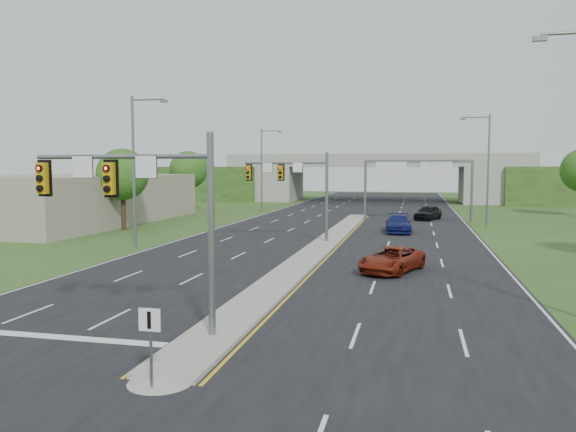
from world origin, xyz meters
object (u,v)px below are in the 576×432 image
(car_far_a, at_px, (392,259))
(signal_mast_near, at_px, (147,200))
(car_far_c, at_px, (428,212))
(sign_gantry, at_px, (416,173))
(overpass, at_px, (376,181))
(signal_mast_far, at_px, (298,182))
(car_far_b, at_px, (398,224))
(keep_right_sign, at_px, (150,334))

(car_far_a, bearing_deg, signal_mast_near, -97.58)
(signal_mast_near, bearing_deg, car_far_a, 61.15)
(car_far_c, bearing_deg, sign_gantry, -105.18)
(overpass, relative_size, car_far_c, 16.82)
(sign_gantry, bearing_deg, signal_mast_near, -101.25)
(signal_mast_far, bearing_deg, car_far_b, 49.23)
(car_far_a, height_order, car_far_c, car_far_c)
(signal_mast_far, distance_m, car_far_a, 14.03)
(signal_mast_near, bearing_deg, car_far_b, 77.50)
(signal_mast_near, bearing_deg, keep_right_sign, -63.06)
(signal_mast_near, relative_size, signal_mast_far, 1.00)
(keep_right_sign, bearing_deg, car_far_b, 82.24)
(sign_gantry, distance_m, car_far_c, 4.98)
(signal_mast_far, height_order, car_far_b, signal_mast_far)
(overpass, relative_size, car_far_a, 15.93)
(car_far_b, bearing_deg, signal_mast_near, -105.87)
(car_far_c, bearing_deg, overpass, 124.96)
(signal_mast_far, xyz_separation_m, keep_right_sign, (2.26, -29.45, -3.21))
(signal_mast_near, relative_size, sign_gantry, 0.60)
(car_far_c, bearing_deg, car_far_a, -73.25)
(sign_gantry, xyz_separation_m, car_far_c, (1.38, 1.86, -4.41))
(keep_right_sign, height_order, car_far_c, keep_right_sign)
(signal_mast_far, distance_m, car_far_b, 12.07)
(sign_gantry, distance_m, overpass, 35.75)
(sign_gantry, height_order, overpass, overpass)
(signal_mast_far, relative_size, car_far_b, 1.29)
(car_far_a, distance_m, car_far_c, 32.99)
(signal_mast_far, relative_size, keep_right_sign, 3.18)
(overpass, xyz_separation_m, car_far_b, (5.19, -46.42, -2.75))
(keep_right_sign, height_order, car_far_b, keep_right_sign)
(signal_mast_far, relative_size, car_far_a, 1.39)
(keep_right_sign, bearing_deg, car_far_c, 81.07)
(keep_right_sign, bearing_deg, sign_gantry, 82.30)
(car_far_b, bearing_deg, car_far_c, 74.38)
(signal_mast_near, xyz_separation_m, keep_right_sign, (2.26, -4.45, -3.21))
(signal_mast_far, xyz_separation_m, sign_gantry, (8.95, 19.99, 0.51))
(car_far_b, xyz_separation_m, car_far_c, (2.87, 13.21, 0.02))
(car_far_c, bearing_deg, car_far_b, -80.93)
(car_far_a, relative_size, car_far_c, 1.06)
(keep_right_sign, relative_size, car_far_a, 0.44)
(keep_right_sign, xyz_separation_m, overpass, (0.00, 84.53, 2.04))
(signal_mast_far, relative_size, car_far_c, 1.47)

